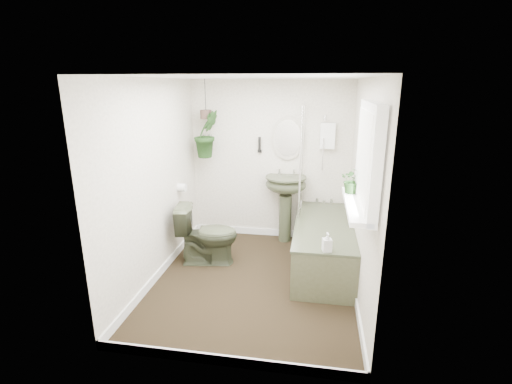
# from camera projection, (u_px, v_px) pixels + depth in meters

# --- Properties ---
(floor) EXTENTS (2.30, 2.80, 0.02)m
(floor) POSITION_uv_depth(u_px,v_px,m) (254.00, 281.00, 4.38)
(floor) COLOR black
(floor) RESTS_ON ground
(ceiling) EXTENTS (2.30, 2.80, 0.02)m
(ceiling) POSITION_uv_depth(u_px,v_px,m) (254.00, 76.00, 3.73)
(ceiling) COLOR white
(ceiling) RESTS_ON ground
(wall_back) EXTENTS (2.30, 0.02, 2.30)m
(wall_back) POSITION_uv_depth(u_px,v_px,m) (270.00, 161.00, 5.39)
(wall_back) COLOR white
(wall_back) RESTS_ON ground
(wall_front) EXTENTS (2.30, 0.02, 2.30)m
(wall_front) POSITION_uv_depth(u_px,v_px,m) (221.00, 238.00, 2.72)
(wall_front) COLOR white
(wall_front) RESTS_ON ground
(wall_left) EXTENTS (0.02, 2.80, 2.30)m
(wall_left) POSITION_uv_depth(u_px,v_px,m) (154.00, 183.00, 4.23)
(wall_left) COLOR white
(wall_left) RESTS_ON ground
(wall_right) EXTENTS (0.02, 2.80, 2.30)m
(wall_right) POSITION_uv_depth(u_px,v_px,m) (363.00, 192.00, 3.87)
(wall_right) COLOR white
(wall_right) RESTS_ON ground
(skirting) EXTENTS (2.30, 2.80, 0.10)m
(skirting) POSITION_uv_depth(u_px,v_px,m) (254.00, 277.00, 4.36)
(skirting) COLOR white
(skirting) RESTS_ON floor
(bathtub) EXTENTS (0.72, 1.72, 0.58)m
(bathtub) POSITION_uv_depth(u_px,v_px,m) (323.00, 245.00, 4.64)
(bathtub) COLOR #393F2B
(bathtub) RESTS_ON floor
(bath_screen) EXTENTS (0.04, 0.72, 1.40)m
(bath_screen) POSITION_uv_depth(u_px,v_px,m) (302.00, 159.00, 4.88)
(bath_screen) COLOR silver
(bath_screen) RESTS_ON bathtub
(shower_box) EXTENTS (0.20, 0.10, 0.35)m
(shower_box) POSITION_uv_depth(u_px,v_px,m) (328.00, 136.00, 5.08)
(shower_box) COLOR white
(shower_box) RESTS_ON wall_back
(oval_mirror) EXTENTS (0.46, 0.03, 0.62)m
(oval_mirror) POSITION_uv_depth(u_px,v_px,m) (288.00, 138.00, 5.21)
(oval_mirror) COLOR #B7AE9C
(oval_mirror) RESTS_ON wall_back
(wall_sconce) EXTENTS (0.04, 0.04, 0.22)m
(wall_sconce) POSITION_uv_depth(u_px,v_px,m) (259.00, 145.00, 5.29)
(wall_sconce) COLOR black
(wall_sconce) RESTS_ON wall_back
(toilet_roll_holder) EXTENTS (0.11, 0.11, 0.11)m
(toilet_roll_holder) POSITION_uv_depth(u_px,v_px,m) (182.00, 188.00, 4.96)
(toilet_roll_holder) COLOR white
(toilet_roll_holder) RESTS_ON wall_left
(window_recess) EXTENTS (0.08, 1.00, 0.90)m
(window_recess) POSITION_uv_depth(u_px,v_px,m) (368.00, 157.00, 3.08)
(window_recess) COLOR white
(window_recess) RESTS_ON wall_right
(window_sill) EXTENTS (0.18, 1.00, 0.04)m
(window_sill) POSITION_uv_depth(u_px,v_px,m) (356.00, 205.00, 3.21)
(window_sill) COLOR white
(window_sill) RESTS_ON wall_right
(window_blinds) EXTENTS (0.01, 0.86, 0.76)m
(window_blinds) POSITION_uv_depth(u_px,v_px,m) (363.00, 157.00, 3.09)
(window_blinds) COLOR white
(window_blinds) RESTS_ON wall_right
(toilet) EXTENTS (0.82, 0.54, 0.77)m
(toilet) POSITION_uv_depth(u_px,v_px,m) (207.00, 234.00, 4.74)
(toilet) COLOR #393F2B
(toilet) RESTS_ON floor
(pedestal_sink) EXTENTS (0.62, 0.55, 0.99)m
(pedestal_sink) POSITION_uv_depth(u_px,v_px,m) (285.00, 209.00, 5.37)
(pedestal_sink) COLOR #393F2B
(pedestal_sink) RESTS_ON floor
(sill_plant) EXTENTS (0.23, 0.20, 0.25)m
(sill_plant) POSITION_uv_depth(u_px,v_px,m) (353.00, 180.00, 3.45)
(sill_plant) COLOR black
(sill_plant) RESTS_ON window_sill
(hanging_plant) EXTENTS (0.46, 0.46, 0.66)m
(hanging_plant) POSITION_uv_depth(u_px,v_px,m) (207.00, 134.00, 5.19)
(hanging_plant) COLOR black
(hanging_plant) RESTS_ON ceiling
(soap_bottle) EXTENTS (0.11, 0.11, 0.20)m
(soap_bottle) POSITION_uv_depth(u_px,v_px,m) (327.00, 242.00, 3.79)
(soap_bottle) COLOR black
(soap_bottle) RESTS_ON bathtub
(hanging_pot) EXTENTS (0.16, 0.16, 0.12)m
(hanging_pot) POSITION_uv_depth(u_px,v_px,m) (206.00, 114.00, 5.12)
(hanging_pot) COLOR #453129
(hanging_pot) RESTS_ON ceiling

